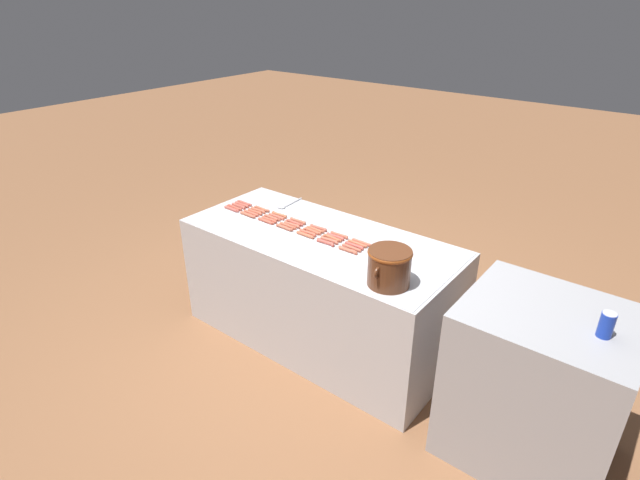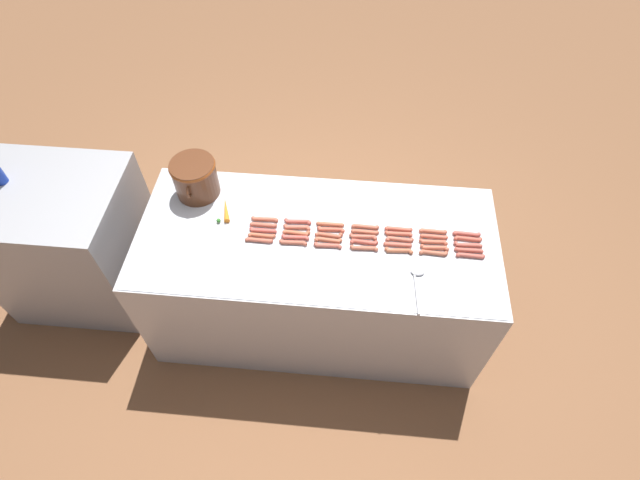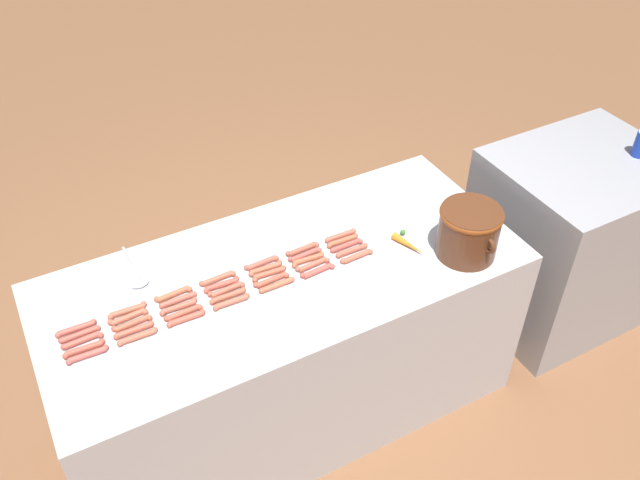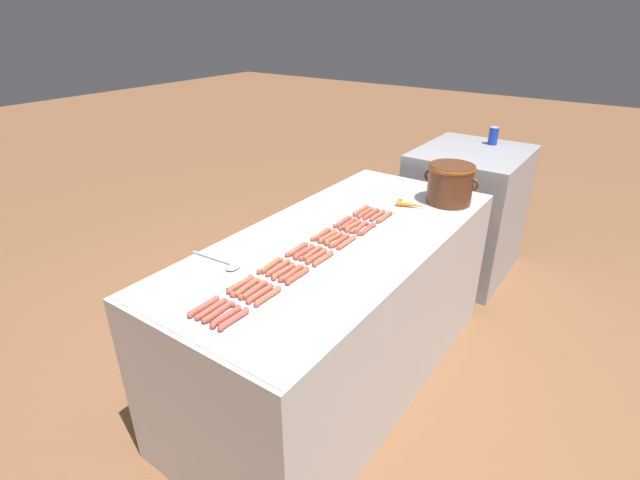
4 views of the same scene
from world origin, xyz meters
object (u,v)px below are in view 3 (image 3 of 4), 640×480
Objects in this scene: hot_dog_12 at (305,255)px; hot_dog_27 at (352,250)px; hot_dog_28 at (87,355)px; hot_dog_30 at (186,318)px; hot_dog_34 at (357,256)px; hot_dog_22 at (134,330)px; carrot at (409,244)px; hot_dog_29 at (137,337)px; hot_dog_32 at (277,285)px; hot_dog_2 at (173,294)px; hot_dog_14 at (82,341)px; hot_dog_31 at (231,302)px; hot_dog_13 at (342,241)px; hot_dog_5 at (302,249)px; hot_dog_6 at (341,236)px; hot_dog_7 at (80,334)px; hot_dog_8 at (128,317)px; hot_dog_25 at (271,280)px; hot_dog_26 at (313,265)px; hot_dog_4 at (262,263)px; hot_dog_17 at (227,290)px; hot_dog_20 at (347,246)px; hot_dog_33 at (317,271)px; hot_dog_15 at (132,323)px; hot_dog_0 at (76,329)px; hot_dog_9 at (178,300)px; hot_dog_11 at (266,268)px; hot_dog_23 at (183,313)px; hot_dog_10 at (222,285)px; hot_dog_3 at (218,279)px; hot_dog_21 at (84,349)px; hot_dog_19 at (308,260)px; hot_dog_1 at (127,311)px; hot_dog_24 at (228,296)px; hot_dog_16 at (179,307)px; back_cabinet at (569,239)px.

hot_dog_27 is at bearing 69.31° from hot_dog_12.
hot_dog_28 is 1.00× the size of hot_dog_30.
hot_dog_12 and hot_dog_34 have the same top height.
carrot is (0.08, 1.13, 0.00)m from hot_dog_22.
hot_dog_32 is (-0.00, 0.55, 0.00)m from hot_dog_29.
hot_dog_14 is at bearing -78.65° from hot_dog_2.
hot_dog_13 is at bearing 101.34° from hot_dog_31.
hot_dog_5 and hot_dog_30 have the same top height.
hot_dog_7 is at bearing -88.26° from hot_dog_6.
hot_dog_7 and hot_dog_8 have the same top height.
hot_dog_25 is at bearing 101.03° from hot_dog_31.
hot_dog_8 and hot_dog_26 have the same top height.
hot_dog_4 is at bearing 178.94° from hot_dog_32.
hot_dog_17 is 0.53m from hot_dog_20.
hot_dog_33 is (0.15, 0.17, 0.00)m from hot_dog_4.
hot_dog_15 is at bearing -95.82° from hot_dog_33.
hot_dog_30 is at bearing 78.97° from hot_dog_14.
hot_dog_0 is at bearing -111.14° from hot_dog_30.
hot_dog_9 is 0.72m from hot_dog_34.
hot_dog_17 is at bearing -85.69° from hot_dog_13.
hot_dog_4 is at bearing 92.77° from hot_dog_7.
hot_dog_22 is (0.07, -0.55, 0.00)m from hot_dog_11.
hot_dog_23 is (0.11, 0.37, 0.00)m from hot_dog_0.
hot_dog_31 is (0.14, -0.37, 0.00)m from hot_dog_5.
hot_dog_28 is at bearing -92.01° from carrot.
hot_dog_0 is 0.55m from hot_dog_10.
hot_dog_3 and hot_dog_22 have the same top height.
hot_dog_12 is 1.00× the size of hot_dog_22.
hot_dog_22 is (0.07, 0.18, 0.00)m from hot_dog_7.
hot_dog_9 is at bearing -86.32° from hot_dog_5.
hot_dog_21 is at bearing -67.38° from hot_dog_8.
hot_dog_7 is 1.00× the size of hot_dog_11.
hot_dog_11 is 0.18m from hot_dog_19.
hot_dog_34 is at bearing 80.87° from hot_dog_1.
hot_dog_11 is 1.00× the size of hot_dog_33.
hot_dog_9 is 0.54m from hot_dog_12.
hot_dog_20 is 0.54m from hot_dog_24.
hot_dog_6 is 0.91m from hot_dog_15.
hot_dog_14 is 1.08m from hot_dog_27.
hot_dog_12 is at bearing 87.68° from hot_dog_0.
hot_dog_11 is 0.17m from hot_dog_12.
hot_dog_30 is (0.14, -0.37, 0.00)m from hot_dog_4.
back_cabinet is at bearing 87.13° from hot_dog_16.
hot_dog_26 is at bearing -90.05° from hot_dog_27.
hot_dog_31 is at bearing 58.71° from hot_dog_9.
hot_dog_1 is 0.19m from hot_dog_16.
hot_dog_22 is at bearing -69.78° from hot_dog_9.
hot_dog_10 is 0.55m from hot_dog_21.
hot_dog_33 is at bearing -52.34° from hot_dog_6.
hot_dog_11 is 0.11m from hot_dog_32.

